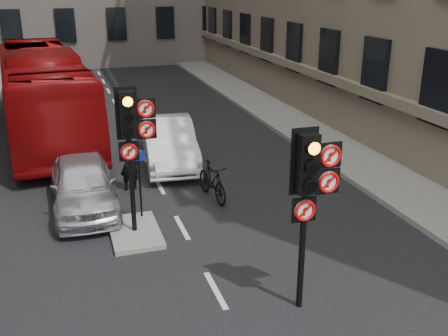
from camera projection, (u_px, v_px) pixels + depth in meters
pavement_right at (312, 130)px, 21.70m from camera, size 3.00×50.00×0.16m
centre_island at (135, 232)px, 13.05m from camera, size 1.20×2.00×0.12m
signal_near at (310, 182)px, 9.36m from camera, size 0.91×0.40×3.58m
signal_far at (132, 130)px, 12.16m from camera, size 0.91×0.40×3.58m
car_silver at (83, 184)px, 14.31m from camera, size 1.73×4.22×1.43m
car_white at (169, 142)px, 17.81m from camera, size 2.10×4.80×1.53m
car_pink at (63, 136)px, 18.62m from camera, size 2.49×5.09×1.42m
bus_red at (44, 93)px, 20.78m from camera, size 3.87×12.48×3.42m
motorcycle at (212, 181)px, 14.98m from camera, size 0.75×1.87×1.10m
motorcyclist at (129, 165)px, 15.58m from camera, size 0.63×0.47×1.58m
info_sign at (140, 175)px, 13.37m from camera, size 0.31×0.09×1.81m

